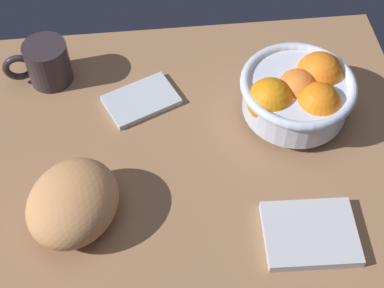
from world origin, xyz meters
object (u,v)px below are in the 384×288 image
at_px(bread_loaf, 73,203).
at_px(mug, 46,63).
at_px(napkin_folded, 310,234).
at_px(napkin_spare, 141,100).
at_px(fruit_bowl, 299,94).

relative_size(bread_loaf, mug, 1.30).
height_order(napkin_folded, napkin_spare, napkin_folded).
bearing_deg(mug, bread_loaf, -79.49).
distance_m(napkin_folded, mug, 0.54).
height_order(napkin_folded, mug, mug).
bearing_deg(fruit_bowl, bread_loaf, -156.16).
relative_size(bread_loaf, napkin_folded, 1.12).
relative_size(napkin_folded, mug, 1.16).
bearing_deg(napkin_spare, mug, 155.53).
xyz_separation_m(fruit_bowl, napkin_spare, (-0.26, 0.06, -0.05)).
bearing_deg(bread_loaf, napkin_spare, 64.08).
xyz_separation_m(bread_loaf, napkin_folded, (0.34, -0.07, -0.03)).
bearing_deg(napkin_spare, fruit_bowl, -12.70).
distance_m(bread_loaf, napkin_spare, 0.25).
xyz_separation_m(napkin_folded, napkin_spare, (-0.23, 0.29, -0.00)).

